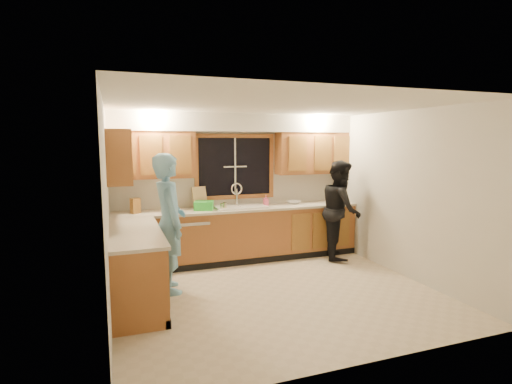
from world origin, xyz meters
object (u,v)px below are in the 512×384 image
dish_crate (204,205)px  soap_bottle (266,200)px  sink (240,211)px  man (169,223)px  knife_block (135,206)px  woman (341,209)px  bowl (293,202)px  dishwasher (191,241)px  stove (138,281)px

dish_crate → soap_bottle: soap_bottle is taller
sink → man: (-1.33, -1.04, 0.08)m
knife_block → man: bearing=-96.8°
sink → man: man is taller
woman → bowl: bearing=77.3°
knife_block → bowl: size_ratio=1.00×
man → soap_bottle: bearing=-63.1°
sink → dishwasher: size_ratio=1.05×
sink → soap_bottle: 0.52m
woman → bowl: 0.85m
sink → dish_crate: bearing=-178.3°
dish_crate → stove: bearing=-122.9°
dishwasher → dish_crate: (0.22, -0.00, 0.58)m
sink → bowl: sink is taller
knife_block → bowl: 2.74m
knife_block → soap_bottle: (2.21, 0.05, -0.03)m
stove → dish_crate: size_ratio=2.96×
bowl → stove: bearing=-146.3°
sink → stove: bearing=-134.6°
dishwasher → soap_bottle: soap_bottle is taller
dishwasher → soap_bottle: 1.48m
dishwasher → man: 1.25m
woman → dishwasher: bearing=104.9°
sink → man: bearing=-142.1°
bowl → dish_crate: bearing=-177.3°
sink → dishwasher: 0.96m
stove → woman: woman is taller
soap_bottle → dish_crate: bearing=-175.6°
dishwasher → stove: size_ratio=0.91×
sink → knife_block: bearing=179.3°
dish_crate → man: bearing=-124.6°
soap_bottle → bowl: bearing=-1.0°
sink → knife_block: 1.72m
sink → dishwasher: (-0.85, -0.01, -0.45)m
soap_bottle → woman: bearing=-23.4°
dishwasher → woman: (2.55, -0.44, 0.45)m
man → soap_bottle: size_ratio=10.67×
stove → dish_crate: 2.22m
sink → bowl: (1.03, 0.06, 0.08)m
dishwasher → woman: woman is taller
dishwasher → woman: bearing=-9.7°
sink → woman: size_ratio=0.50×
stove → dish_crate: bearing=57.1°
stove → soap_bottle: size_ratio=5.10×
sink → soap_bottle: size_ratio=4.87×
knife_block → dish_crate: bearing=-28.5°
man → soap_bottle: (1.83, 1.11, 0.07)m
stove → woman: 3.78m
stove → man: size_ratio=0.48×
woman → man: bearing=125.6°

